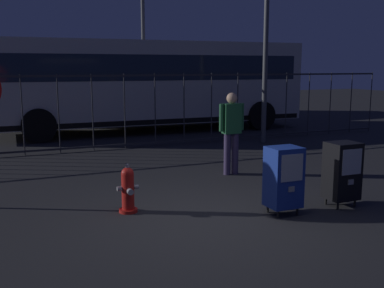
% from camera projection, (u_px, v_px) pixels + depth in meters
% --- Properties ---
extents(ground_plane, '(60.00, 60.00, 0.00)m').
position_uv_depth(ground_plane, '(205.00, 219.00, 6.55)').
color(ground_plane, '#262628').
extents(fire_hydrant, '(0.33, 0.32, 0.75)m').
position_uv_depth(fire_hydrant, '(128.00, 190.00, 6.83)').
color(fire_hydrant, red).
rests_on(fire_hydrant, ground_plane).
extents(newspaper_box_primary, '(0.48, 0.42, 1.02)m').
position_uv_depth(newspaper_box_primary, '(284.00, 177.00, 6.71)').
color(newspaper_box_primary, black).
rests_on(newspaper_box_primary, ground_plane).
extents(newspaper_box_secondary, '(0.48, 0.42, 1.02)m').
position_uv_depth(newspaper_box_secondary, '(342.00, 171.00, 7.11)').
color(newspaper_box_secondary, black).
rests_on(newspaper_box_secondary, ground_plane).
extents(pedestrian, '(0.55, 0.22, 1.67)m').
position_uv_depth(pedestrian, '(231.00, 129.00, 9.15)').
color(pedestrian, '#382D51').
rests_on(pedestrian, ground_plane).
extents(fence_barrier, '(18.03, 0.04, 2.00)m').
position_uv_depth(fence_barrier, '(109.00, 111.00, 11.94)').
color(fence_barrier, '#2D2D33').
rests_on(fence_barrier, ground_plane).
extents(bus_near, '(10.55, 2.97, 3.00)m').
position_uv_depth(bus_near, '(149.00, 81.00, 15.34)').
color(bus_near, beige).
rests_on(bus_near, ground_plane).
extents(bus_far, '(10.62, 3.23, 3.00)m').
position_uv_depth(bus_far, '(104.00, 78.00, 19.55)').
color(bus_far, gold).
rests_on(bus_far, ground_plane).
extents(street_light_near_left, '(0.32, 0.32, 6.33)m').
position_uv_depth(street_light_near_left, '(267.00, 11.00, 12.62)').
color(street_light_near_left, '#4C4F54').
rests_on(street_light_near_left, ground_plane).
extents(street_light_far_left, '(0.32, 0.32, 7.30)m').
position_uv_depth(street_light_far_left, '(143.00, 10.00, 16.34)').
color(street_light_far_left, '#4C4F54').
rests_on(street_light_far_left, ground_plane).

